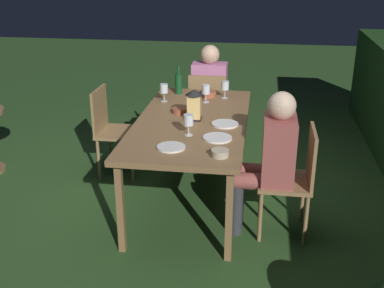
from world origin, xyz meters
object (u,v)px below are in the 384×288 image
at_px(chair_side_right_b, 294,176).
at_px(person_in_rust, 270,157).
at_px(person_in_pink, 210,89).
at_px(dining_table, 192,125).
at_px(plate_a, 171,147).
at_px(wine_glass_d, 225,86).
at_px(bowl_olives, 180,110).
at_px(chair_head_near, 208,107).
at_px(wine_glass_a, 189,121).
at_px(wine_glass_b, 206,90).
at_px(wine_glass_c, 164,89).
at_px(lantern_centerpiece, 194,103).
at_px(green_bottle_on_table, 179,83).
at_px(plate_b, 217,138).
at_px(bowl_salad, 220,153).
at_px(chair_side_left_a, 112,127).
at_px(plate_c, 225,124).
at_px(bowl_bread, 208,93).

relative_size(chair_side_right_b, person_in_rust, 0.76).
bearing_deg(person_in_pink, dining_table, -0.00).
bearing_deg(plate_a, wine_glass_d, 168.20).
bearing_deg(bowl_olives, chair_head_near, 172.84).
xyz_separation_m(chair_side_right_b, wine_glass_a, (-0.05, -0.83, 0.39)).
distance_m(chair_head_near, wine_glass_b, 0.80).
distance_m(chair_side_right_b, wine_glass_c, 1.56).
relative_size(person_in_pink, lantern_centerpiece, 4.34).
height_order(wine_glass_d, bowl_olives, wine_glass_d).
relative_size(person_in_pink, wine_glass_d, 6.80).
xyz_separation_m(person_in_pink, green_bottle_on_table, (0.64, -0.25, 0.23)).
bearing_deg(green_bottle_on_table, plate_b, 23.05).
relative_size(person_in_rust, bowl_salad, 9.13).
relative_size(green_bottle_on_table, plate_a, 1.39).
distance_m(chair_side_left_a, bowl_salad, 1.69).
distance_m(plate_c, bowl_olives, 0.49).
height_order(plate_c, bowl_salad, bowl_salad).
relative_size(chair_side_left_a, lantern_centerpiece, 3.28).
relative_size(chair_head_near, bowl_olives, 6.30).
relative_size(dining_table, plate_c, 8.64).
bearing_deg(green_bottle_on_table, chair_side_right_b, 42.72).
bearing_deg(wine_glass_a, chair_side_left_a, -132.50).
bearing_deg(wine_glass_c, chair_head_near, 154.75).
bearing_deg(bowl_olives, wine_glass_d, 145.90).
bearing_deg(person_in_pink, green_bottle_on_table, -21.24).
bearing_deg(plate_b, green_bottle_on_table, -156.95).
relative_size(person_in_rust, wine_glass_d, 6.80).
xyz_separation_m(chair_side_left_a, bowl_salad, (1.19, 1.16, 0.30)).
xyz_separation_m(chair_side_right_b, bowl_bread, (-1.15, -0.80, 0.30)).
xyz_separation_m(person_in_pink, bowl_olives, (1.24, -0.13, 0.14)).
bearing_deg(plate_a, wine_glass_a, 162.89).
xyz_separation_m(chair_side_right_b, wine_glass_c, (-0.92, -1.20, 0.39)).
bearing_deg(lantern_centerpiece, bowl_bread, 177.27).
bearing_deg(lantern_centerpiece, wine_glass_a, 1.36).
xyz_separation_m(wine_glass_b, plate_a, (1.17, -0.11, -0.11)).
height_order(lantern_centerpiece, wine_glass_b, lantern_centerpiece).
bearing_deg(wine_glass_a, plate_b, 78.93).
relative_size(plate_c, bowl_olives, 1.60).
distance_m(dining_table, bowl_bread, 0.72).
height_order(plate_c, bowl_bread, bowl_bread).
relative_size(chair_side_left_a, wine_glass_a, 5.15).
distance_m(chair_side_left_a, wine_glass_c, 0.65).
xyz_separation_m(lantern_centerpiece, plate_b, (0.43, 0.24, -0.14)).
bearing_deg(green_bottle_on_table, dining_table, 17.95).
bearing_deg(chair_side_left_a, bowl_salad, 44.42).
bearing_deg(bowl_salad, plate_b, -171.35).
relative_size(wine_glass_d, bowl_bread, 1.05).
bearing_deg(chair_head_near, bowl_bread, 6.22).
bearing_deg(wine_glass_d, chair_side_left_a, -76.99).
xyz_separation_m(chair_side_left_a, person_in_rust, (0.86, 1.52, 0.15)).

